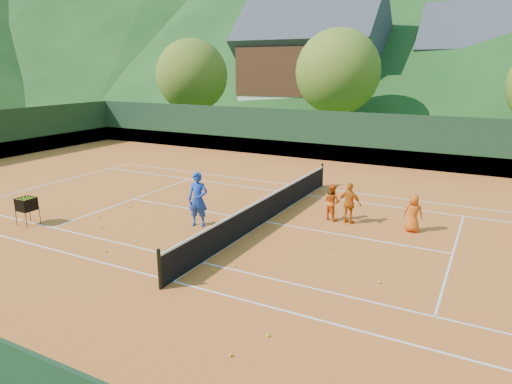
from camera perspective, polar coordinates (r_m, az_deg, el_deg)
The scene contains 28 objects.
ground at distance 16.84m, azimuth 1.21°, elevation -3.80°, with size 400.00×400.00×0.00m, color #30541A.
clay_court at distance 16.83m, azimuth 1.21°, elevation -3.77°, with size 40.00×24.00×0.02m, color #C85D20.
coach at distance 16.25m, azimuth -7.27°, elevation -0.93°, with size 0.72×0.47×1.96m, color #1A3FAE.
student_a at distance 17.11m, azimuth 9.43°, elevation -1.23°, with size 0.66×0.52×1.37m, color orange.
student_b at distance 16.80m, azimuth 11.61°, elevation -1.40°, with size 0.88×0.37×1.50m, color orange.
student_c at distance 16.55m, azimuth 19.05°, elevation -2.54°, with size 0.64×0.42×1.32m, color #D75713.
tennis_ball_2 at distance 14.56m, azimuth 9.46°, elevation -6.93°, with size 0.07×0.07×0.07m, color #CADF25.
tennis_ball_4 at distance 15.26m, azimuth -9.06°, elevation -5.85°, with size 0.07×0.07×0.07m, color #CADF25.
tennis_ball_6 at distance 12.93m, azimuth -5.39°, elevation -9.73°, with size 0.07×0.07×0.07m, color #CADF25.
tennis_ball_7 at distance 13.16m, azimuth -2.68°, elevation -9.21°, with size 0.07×0.07×0.07m, color #CADF25.
tennis_ball_8 at distance 10.08m, azimuth 1.49°, elevation -17.49°, with size 0.07×0.07×0.07m, color #CADF25.
tennis_ball_9 at distance 18.30m, azimuth -19.10°, elevation -2.92°, with size 0.07×0.07×0.07m, color #CADF25.
tennis_ball_11 at distance 12.65m, azimuth 15.15°, elevation -10.82°, with size 0.07×0.07×0.07m, color #CADF25.
tennis_ball_13 at distance 14.89m, azimuth -18.30°, elevation -7.01°, with size 0.07×0.07×0.07m, color #CADF25.
tennis_ball_14 at distance 18.87m, azimuth -27.07°, elevation -3.24°, with size 0.07×0.07×0.07m, color #CADF25.
tennis_ball_16 at distance 15.39m, azimuth -14.85°, elevation -6.00°, with size 0.07×0.07×0.07m, color #CADF25.
tennis_ball_17 at distance 19.15m, azimuth -15.49°, elevation -1.83°, with size 0.07×0.07×0.07m, color #CADF25.
tennis_ball_18 at distance 17.11m, azimuth -18.82°, elevation -4.14°, with size 0.07×0.07×0.07m, color #CADF25.
tennis_ball_19 at distance 14.56m, azimuth -11.35°, elevation -7.02°, with size 0.07×0.07×0.07m, color #CADF25.
tennis_ball_20 at distance 9.52m, azimuth -3.22°, elevation -19.70°, with size 0.07×0.07×0.07m, color #CADF25.
court_lines at distance 16.83m, azimuth 1.21°, elevation -3.73°, with size 23.83×11.03×0.00m.
tennis_net at distance 16.67m, azimuth 1.22°, elevation -2.11°, with size 0.10×12.07×1.10m.
perimeter_fence at distance 16.47m, azimuth 1.23°, elevation 0.37°, with size 40.40×24.24×3.00m.
ball_hopper at distance 18.26m, azimuth -26.76°, elevation -1.44°, with size 0.57×0.57×1.00m.
chalet_left at distance 47.42m, azimuth 6.99°, elevation 15.36°, with size 13.80×9.93×12.92m.
chalet_mid at distance 48.24m, azimuth 27.33°, elevation 13.04°, with size 12.65×8.82×11.45m.
tree_a at distance 39.67m, azimuth -8.01°, elevation 14.24°, with size 6.00×6.00×7.88m.
tree_b at distance 35.99m, azimuth 10.23°, elevation 14.57°, with size 6.40×6.40×8.40m.
Camera 1 is at (7.13, -14.22, 5.51)m, focal length 32.00 mm.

